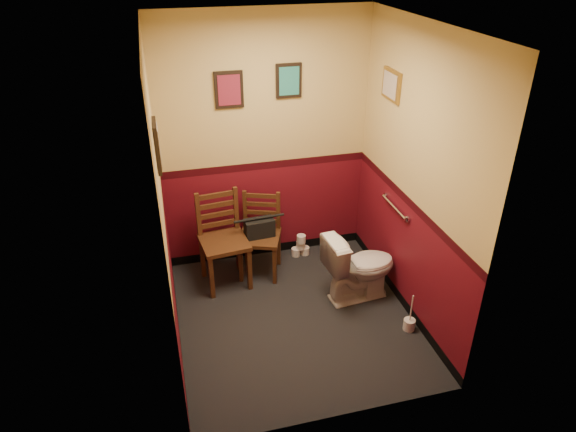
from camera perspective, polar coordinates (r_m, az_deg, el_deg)
The scene contains 17 objects.
floor at distance 5.09m, azimuth 0.72°, elevation -11.23°, with size 2.20×2.40×0.00m, color black.
ceiling at distance 3.93m, azimuth 0.98°, elevation 20.39°, with size 2.20×2.40×0.00m, color silver.
wall_back at distance 5.41m, azimuth -2.56°, elevation 7.99°, with size 2.20×2.70×0.00m, color #5B0D18.
wall_front at distance 3.36m, azimuth 6.27°, elevation -6.40°, with size 2.20×2.70×0.00m, color #5B0D18.
wall_left at distance 4.22m, azimuth -13.74°, elevation 0.74°, with size 2.40×2.70×0.00m, color #5B0D18.
wall_right at distance 4.73m, azimuth 13.83°, elevation 3.92°, with size 2.40×2.70×0.00m, color #5B0D18.
grab_bar at distance 5.09m, azimuth 11.74°, elevation 0.98°, with size 0.05×0.56×0.06m.
framed_print_back_a at distance 5.15m, azimuth -6.58°, elevation 13.76°, with size 0.28×0.04×0.36m.
framed_print_back_b at distance 5.25m, azimuth 0.09°, elevation 14.81°, with size 0.26×0.04×0.34m.
framed_print_left at distance 4.10m, azimuth -14.33°, elevation 7.57°, with size 0.04×0.30×0.38m.
framed_print_right at distance 4.99m, azimuth 11.40°, elevation 14.09°, with size 0.04×0.34×0.28m.
toilet at distance 5.20m, azimuth 7.95°, elevation -5.60°, with size 0.41×0.73×0.72m, color white.
toilet_brush at distance 5.06m, azimuth 13.32°, elevation -11.57°, with size 0.11×0.11×0.39m.
chair_left at distance 5.34m, azimuth -7.25°, elevation -2.68°, with size 0.52×0.52×1.00m.
chair_right at distance 5.49m, azimuth -3.10°, elevation -2.15°, with size 0.54×0.54×0.90m.
handbag at distance 5.40m, azimuth -3.20°, elevation -1.30°, with size 0.32×0.18×0.23m.
tp_stack at distance 5.92m, azimuth 1.42°, elevation -3.42°, with size 0.21×0.13×0.28m.
Camera 1 is at (-1.04, -3.74, 3.29)m, focal length 32.00 mm.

